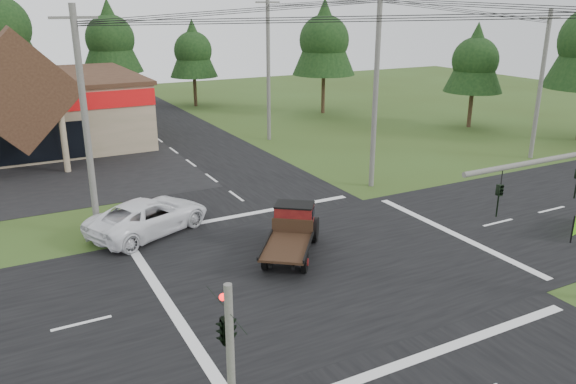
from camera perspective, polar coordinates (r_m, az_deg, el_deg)
ground at (r=23.98m, az=4.17°, el=-7.31°), size 120.00×120.00×0.00m
road_ns at (r=23.97m, az=4.17°, el=-7.29°), size 12.00×120.00×0.02m
road_ew at (r=23.97m, az=4.17°, el=-7.28°), size 120.00×12.00×0.02m
traffic_signal_corner at (r=13.52m, az=-6.31°, el=-12.28°), size 0.53×2.48×4.40m
utility_pole_nw at (r=26.92m, az=-19.87°, el=6.63°), size 2.00×0.30×10.50m
utility_pole_ne at (r=33.05m, az=8.91°, el=10.40°), size 2.00×0.30×11.50m
utility_pole_far at (r=42.95m, az=24.28°, el=9.97°), size 2.00×0.30×10.20m
utility_pole_n at (r=44.98m, az=-2.01°, el=12.51°), size 2.00×0.30×11.20m
tree_row_d at (r=61.38m, az=-17.66°, el=14.82°), size 6.16×6.16×11.11m
tree_row_e at (r=61.57m, az=-9.64°, el=14.16°), size 5.04×5.04×9.09m
tree_side_ne at (r=56.66m, az=3.70°, el=15.38°), size 6.16×6.16×11.11m
tree_side_e_near at (r=52.40m, az=18.51°, el=12.77°), size 5.04×5.04×9.09m
antique_flatbed_truck at (r=24.23m, az=0.29°, el=-4.25°), size 4.56×5.13×2.09m
white_pickup at (r=27.58m, az=-13.95°, el=-2.39°), size 6.67×5.08×1.68m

